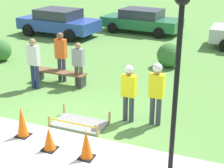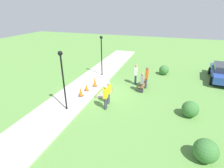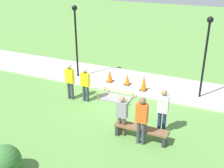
{
  "view_description": "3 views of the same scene",
  "coord_description": "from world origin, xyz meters",
  "views": [
    {
      "loc": [
        4.32,
        -6.92,
        4.54
      ],
      "look_at": [
        0.7,
        1.88,
        0.83
      ],
      "focal_mm": 55.0,
      "sensor_mm": 36.0,
      "label": 1
    },
    {
      "loc": [
        11.47,
        5.02,
        6.21
      ],
      "look_at": [
        0.68,
        1.36,
        1.17
      ],
      "focal_mm": 28.0,
      "sensor_mm": 36.0,
      "label": 2
    },
    {
      "loc": [
        -4.37,
        11.47,
        6.09
      ],
      "look_at": [
        0.15,
        1.24,
        1.05
      ],
      "focal_mm": 45.0,
      "sensor_mm": 36.0,
      "label": 3
    }
  ],
  "objects": [
    {
      "name": "ground_plane",
      "position": [
        0.0,
        0.0,
        0.0
      ],
      "size": [
        60.0,
        60.0,
        0.0
      ],
      "primitive_type": "plane",
      "color": "#5B8E42"
    },
    {
      "name": "sidewalk",
      "position": [
        0.0,
        -1.45,
        0.05
      ],
      "size": [
        28.0,
        2.91,
        0.1
      ],
      "color": "#BCB7AD",
      "rests_on": "ground_plane"
    },
    {
      "name": "wet_concrete_patch",
      "position": [
        0.25,
        0.61,
        0.04
      ],
      "size": [
        1.5,
        0.87,
        0.34
      ],
      "color": "gray",
      "rests_on": "ground_plane"
    },
    {
      "name": "traffic_cone_near_patch",
      "position": [
        -0.73,
        -0.64,
        0.51
      ],
      "size": [
        0.34,
        0.34,
        0.82
      ],
      "color": "black",
      "rests_on": "sidewalk"
    },
    {
      "name": "traffic_cone_far_patch",
      "position": [
        0.25,
        -0.93,
        0.39
      ],
      "size": [
        0.34,
        0.34,
        0.58
      ],
      "color": "black",
      "rests_on": "sidewalk"
    },
    {
      "name": "traffic_cone_sidewalk_edge",
      "position": [
        1.22,
        -0.92,
        0.45
      ],
      "size": [
        0.34,
        0.34,
        0.71
      ],
      "color": "black",
      "rests_on": "sidewalk"
    },
    {
      "name": "park_bench",
      "position": [
        -1.87,
        3.18,
        0.34
      ],
      "size": [
        1.98,
        0.44,
        0.47
      ],
      "color": "#2D2D33",
      "rests_on": "ground_plane"
    },
    {
      "name": "worker_supervisor",
      "position": [
        1.42,
        1.35,
        0.98
      ],
      "size": [
        0.4,
        0.24,
        1.68
      ],
      "color": "#383D47",
      "rests_on": "ground_plane"
    },
    {
      "name": "worker_assistant",
      "position": [
        2.18,
        1.43,
        1.08
      ],
      "size": [
        0.4,
        0.26,
        1.8
      ],
      "color": "#383D47",
      "rests_on": "ground_plane"
    },
    {
      "name": "bystander_in_orange_shirt",
      "position": [
        -1.95,
        3.45,
        1.05
      ],
      "size": [
        0.4,
        0.24,
        1.84
      ],
      "color": "#383D47",
      "rests_on": "ground_plane"
    },
    {
      "name": "bystander_in_gray_shirt",
      "position": [
        -2.43,
        2.45,
        1.03
      ],
      "size": [
        0.4,
        0.24,
        1.8
      ],
      "color": "navy",
      "rests_on": "ground_plane"
    },
    {
      "name": "bystander_in_white_shirt",
      "position": [
        -1.12,
        3.22,
        0.9
      ],
      "size": [
        0.4,
        0.22,
        1.6
      ],
      "color": "brown",
      "rests_on": "ground_plane"
    },
    {
      "name": "lamppost_near",
      "position": [
        3.16,
        -0.92,
        2.62
      ],
      "size": [
        0.28,
        0.28,
        3.83
      ],
      "color": "black",
      "rests_on": "sidewalk"
    },
    {
      "name": "lamppost_far",
      "position": [
        -3.37,
        -1.04,
        2.57
      ],
      "size": [
        0.28,
        0.28,
        3.75
      ],
      "color": "black",
      "rests_on": "sidewalk"
    },
    {
      "name": "parked_car_blue",
      "position": [
        -5.86,
        9.86,
        0.79
      ],
      "size": [
        4.74,
        2.56,
        1.5
      ],
      "rotation": [
        0.0,
        0.0,
        -0.1
      ],
      "color": "#28479E",
      "rests_on": "ground_plane"
    },
    {
      "name": "shrub_rounded_near",
      "position": [
        -5.72,
        4.65,
        0.47
      ],
      "size": [
        0.94,
        0.94,
        0.94
      ],
      "color": "#387033",
      "rests_on": "ground_plane"
    },
    {
      "name": "shrub_rounded_mid",
      "position": [
        1.31,
        6.62,
        0.5
      ],
      "size": [
        1.01,
        1.01,
        1.01
      ],
      "color": "#387033",
      "rests_on": "ground_plane"
    },
    {
      "name": "shrub_rounded_far",
      "position": [
        4.75,
        7.02,
        0.53
      ],
      "size": [
        1.06,
        1.06,
        1.06
      ],
      "color": "#387033",
      "rests_on": "ground_plane"
    }
  ]
}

